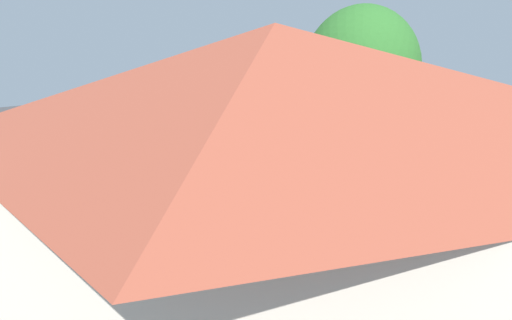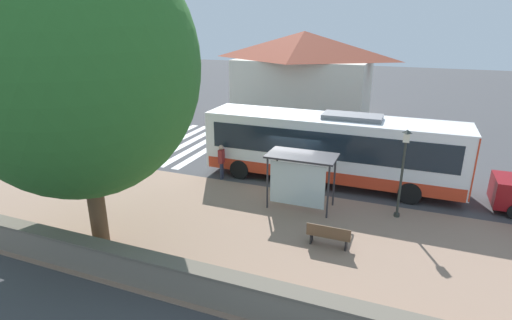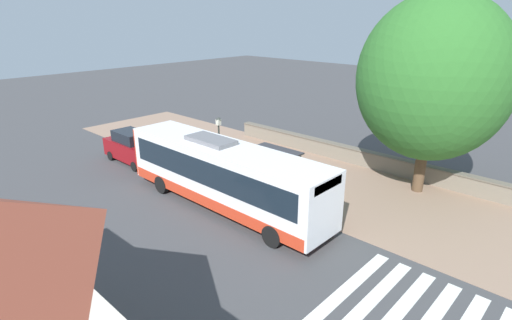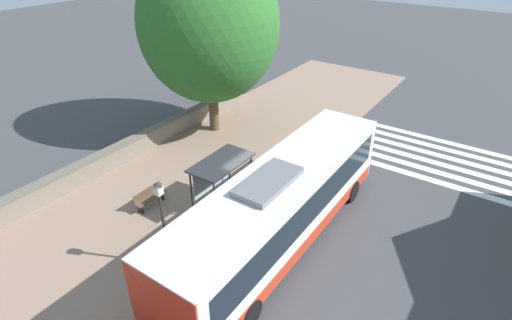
% 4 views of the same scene
% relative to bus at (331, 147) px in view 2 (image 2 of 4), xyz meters
% --- Properties ---
extents(ground_plane, '(120.00, 120.00, 0.00)m').
position_rel_bus_xyz_m(ground_plane, '(-1.84, 1.48, -1.84)').
color(ground_plane, '#424244').
rests_on(ground_plane, ground).
extents(sidewalk_plaza, '(9.00, 44.00, 0.02)m').
position_rel_bus_xyz_m(sidewalk_plaza, '(-6.34, 1.48, -1.83)').
color(sidewalk_plaza, '#937560').
rests_on(sidewalk_plaza, ground).
extents(crosswalk_stripes, '(9.00, 5.25, 0.01)m').
position_rel_bus_xyz_m(crosswalk_stripes, '(3.16, 10.63, -1.84)').
color(crosswalk_stripes, silver).
rests_on(crosswalk_stripes, ground).
extents(stone_wall, '(0.60, 20.00, 1.08)m').
position_rel_bus_xyz_m(stone_wall, '(-10.39, 1.48, -1.29)').
color(stone_wall, slate).
rests_on(stone_wall, ground).
extents(background_building, '(6.78, 11.03, 6.95)m').
position_rel_bus_xyz_m(background_building, '(13.41, 5.12, 1.75)').
color(background_building, beige).
rests_on(background_building, ground).
extents(bus, '(2.76, 12.41, 3.55)m').
position_rel_bus_xyz_m(bus, '(0.00, 0.00, 0.00)').
color(bus, white).
rests_on(bus, ground).
extents(bus_shelter, '(1.58, 2.90, 2.40)m').
position_rel_bus_xyz_m(bus_shelter, '(-3.49, 0.57, 0.14)').
color(bus_shelter, '#2D2D33').
rests_on(bus_shelter, ground).
extents(pedestrian, '(0.34, 0.24, 1.81)m').
position_rel_bus_xyz_m(pedestrian, '(-1.63, 5.20, -0.76)').
color(pedestrian, '#2D3347').
rests_on(pedestrian, ground).
extents(bench, '(0.40, 1.57, 0.88)m').
position_rel_bus_xyz_m(bench, '(-6.15, -1.25, -1.37)').
color(bench, brown).
rests_on(bench, ground).
extents(street_lamp_near, '(0.28, 0.28, 3.73)m').
position_rel_bus_xyz_m(street_lamp_near, '(-2.78, -3.41, 0.39)').
color(street_lamp_near, '#2D332D').
rests_on(street_lamp_near, ground).
extents(shade_tree, '(7.86, 7.86, 10.69)m').
position_rel_bus_xyz_m(shade_tree, '(-8.84, 6.59, 4.51)').
color(shade_tree, brown).
rests_on(shade_tree, ground).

